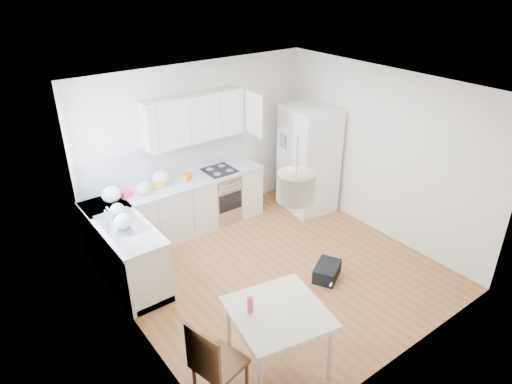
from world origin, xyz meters
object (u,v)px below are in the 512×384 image
(dining_table, at_px, (278,317))
(dining_chair, at_px, (220,361))
(refrigerator, at_px, (308,159))
(gym_bag, at_px, (327,271))

(dining_table, distance_m, dining_chair, 0.76)
(refrigerator, xyz_separation_m, gym_bag, (-1.23, -1.79, -0.82))
(dining_table, distance_m, gym_bag, 1.85)
(dining_table, xyz_separation_m, gym_bag, (1.57, 0.79, -0.58))
(refrigerator, relative_size, dining_chair, 1.77)
(refrigerator, height_order, dining_table, refrigerator)
(dining_chair, bearing_deg, dining_table, -13.62)
(dining_table, height_order, dining_chair, dining_chair)
(refrigerator, bearing_deg, dining_table, -129.44)
(refrigerator, distance_m, dining_table, 3.82)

